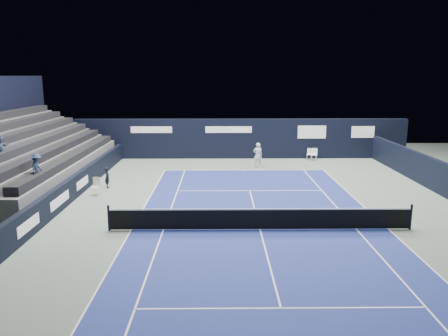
{
  "coord_description": "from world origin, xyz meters",
  "views": [
    {
      "loc": [
        -1.73,
        -17.58,
        6.44
      ],
      "look_at": [
        -1.47,
        6.54,
        1.3
      ],
      "focal_mm": 35.0,
      "sensor_mm": 36.0,
      "label": 1
    }
  ],
  "objects_px": {
    "line_judge_chair": "(96,185)",
    "tennis_net": "(260,218)",
    "tennis_player": "(258,155)",
    "folding_chair_back_b": "(314,153)",
    "folding_chair_back_a": "(310,152)"
  },
  "relations": [
    {
      "from": "folding_chair_back_a",
      "to": "tennis_player",
      "type": "distance_m",
      "value": 5.2
    },
    {
      "from": "tennis_net",
      "to": "folding_chair_back_b",
      "type": "bearing_deg",
      "value": 70.06
    },
    {
      "from": "folding_chair_back_b",
      "to": "tennis_player",
      "type": "bearing_deg",
      "value": -127.68
    },
    {
      "from": "folding_chair_back_b",
      "to": "tennis_player",
      "type": "xyz_separation_m",
      "value": [
        -4.6,
        -2.47,
        0.35
      ]
    },
    {
      "from": "tennis_net",
      "to": "tennis_player",
      "type": "distance_m",
      "value": 13.02
    },
    {
      "from": "tennis_player",
      "to": "tennis_net",
      "type": "bearing_deg",
      "value": -94.44
    },
    {
      "from": "folding_chair_back_a",
      "to": "line_judge_chair",
      "type": "relative_size",
      "value": 0.88
    },
    {
      "from": "folding_chair_back_a",
      "to": "tennis_player",
      "type": "relative_size",
      "value": 0.49
    },
    {
      "from": "line_judge_chair",
      "to": "tennis_player",
      "type": "xyz_separation_m",
      "value": [
        9.49,
        7.38,
        0.32
      ]
    },
    {
      "from": "folding_chair_back_a",
      "to": "folding_chair_back_b",
      "type": "distance_m",
      "value": 0.51
    },
    {
      "from": "line_judge_chair",
      "to": "tennis_net",
      "type": "relative_size",
      "value": 0.08
    },
    {
      "from": "tennis_net",
      "to": "tennis_player",
      "type": "bearing_deg",
      "value": 85.56
    },
    {
      "from": "folding_chair_back_b",
      "to": "tennis_net",
      "type": "xyz_separation_m",
      "value": [
        -5.6,
        -15.45,
        -0.02
      ]
    },
    {
      "from": "tennis_net",
      "to": "folding_chair_back_a",
      "type": "bearing_deg",
      "value": 71.46
    },
    {
      "from": "folding_chair_back_a",
      "to": "tennis_net",
      "type": "relative_size",
      "value": 0.07
    }
  ]
}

